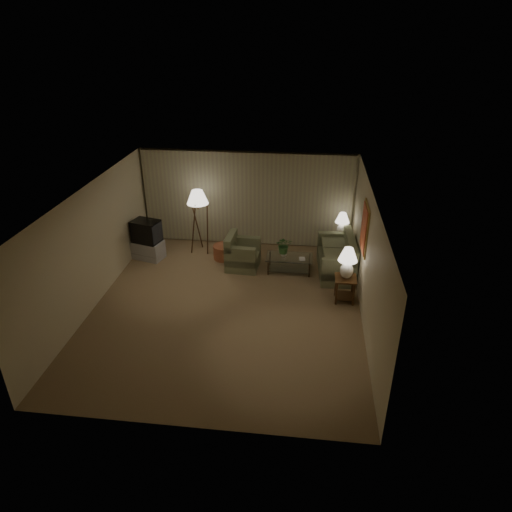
{
  "coord_description": "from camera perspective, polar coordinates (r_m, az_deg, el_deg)",
  "views": [
    {
      "loc": [
        1.67,
        -8.58,
        5.78
      ],
      "look_at": [
        0.59,
        0.6,
        1.03
      ],
      "focal_mm": 32.0,
      "sensor_mm": 36.0,
      "label": 1
    }
  ],
  "objects": [
    {
      "name": "armchair",
      "position": [
        11.92,
        -1.65,
        0.15
      ],
      "size": [
        0.95,
        0.91,
        0.72
      ],
      "rotation": [
        0.0,
        0.0,
        1.51
      ],
      "color": "#747A55",
      "rests_on": "ground"
    },
    {
      "name": "side_table_far",
      "position": [
        12.71,
        10.5,
        1.71
      ],
      "size": [
        0.54,
        0.45,
        0.6
      ],
      "color": "#36200E",
      "rests_on": "ground"
    },
    {
      "name": "ottoman",
      "position": [
        12.47,
        -4.02,
        0.53
      ],
      "size": [
        0.59,
        0.59,
        0.39
      ],
      "primitive_type": "cylinder",
      "rotation": [
        0.0,
        0.0,
        -0.03
      ],
      "color": "#A86238",
      "rests_on": "ground"
    },
    {
      "name": "table_lamp_near",
      "position": [
        10.36,
        11.38,
        -0.56
      ],
      "size": [
        0.44,
        0.44,
        0.75
      ],
      "color": "white",
      "rests_on": "side_table_near"
    },
    {
      "name": "table_lamp_far",
      "position": [
        12.47,
        10.72,
        4.15
      ],
      "size": [
        0.39,
        0.39,
        0.66
      ],
      "color": "white",
      "rests_on": "side_table_far"
    },
    {
      "name": "floor_lamp",
      "position": [
        12.61,
        -7.16,
        4.44
      ],
      "size": [
        0.59,
        0.59,
        1.8
      ],
      "color": "#36200E",
      "rests_on": "ground"
    },
    {
      "name": "side_table_near",
      "position": [
        10.67,
        11.07,
        -3.6
      ],
      "size": [
        0.49,
        0.49,
        0.6
      ],
      "color": "#36200E",
      "rests_on": "ground"
    },
    {
      "name": "room_shell",
      "position": [
        10.99,
        -2.39,
        5.66
      ],
      "size": [
        6.04,
        7.02,
        2.72
      ],
      "color": "beige",
      "rests_on": "ground"
    },
    {
      "name": "book",
      "position": [
        11.62,
        5.41,
        -0.36
      ],
      "size": [
        0.17,
        0.22,
        0.02
      ],
      "primitive_type": "imported",
      "rotation": [
        0.0,
        0.0,
        0.1
      ],
      "color": "olive",
      "rests_on": "coffee_table"
    },
    {
      "name": "coffee_table",
      "position": [
        11.78,
        4.18,
        -0.7
      ],
      "size": [
        1.19,
        0.65,
        0.41
      ],
      "color": "silver",
      "rests_on": "ground"
    },
    {
      "name": "vase",
      "position": [
        11.69,
        3.48,
        0.28
      ],
      "size": [
        0.19,
        0.19,
        0.16
      ],
      "primitive_type": "imported",
      "rotation": [
        0.0,
        0.0,
        -0.33
      ],
      "color": "white",
      "rests_on": "coffee_table"
    },
    {
      "name": "flowers",
      "position": [
        11.56,
        3.52,
        1.62
      ],
      "size": [
        0.45,
        0.4,
        0.45
      ],
      "primitive_type": "imported",
      "rotation": [
        0.0,
        0.0,
        0.12
      ],
      "color": "#376A2F",
      "rests_on": "vase"
    },
    {
      "name": "tv_cabinet",
      "position": [
        12.77,
        -13.3,
        0.78
      ],
      "size": [
        1.05,
        0.9,
        0.5
      ],
      "primitive_type": "cube",
      "rotation": [
        0.0,
        0.0,
        -0.27
      ],
      "color": "#A3A3A6",
      "rests_on": "ground"
    },
    {
      "name": "crt_tv",
      "position": [
        12.55,
        -13.56,
        3.03
      ],
      "size": [
        0.95,
        0.85,
        0.6
      ],
      "primitive_type": "cube",
      "rotation": [
        0.0,
        0.0,
        -0.27
      ],
      "color": "black",
      "rests_on": "tv_cabinet"
    },
    {
      "name": "ground",
      "position": [
        10.48,
        -3.61,
        -6.33
      ],
      "size": [
        7.0,
        7.0,
        0.0
      ],
      "primitive_type": "plane",
      "color": "#8D744E",
      "rests_on": "ground"
    },
    {
      "name": "sofa",
      "position": [
        11.85,
        9.98,
        -0.34
      ],
      "size": [
        1.81,
        1.05,
        0.76
      ],
      "rotation": [
        0.0,
        0.0,
        -1.51
      ],
      "color": "#747A55",
      "rests_on": "ground"
    }
  ]
}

